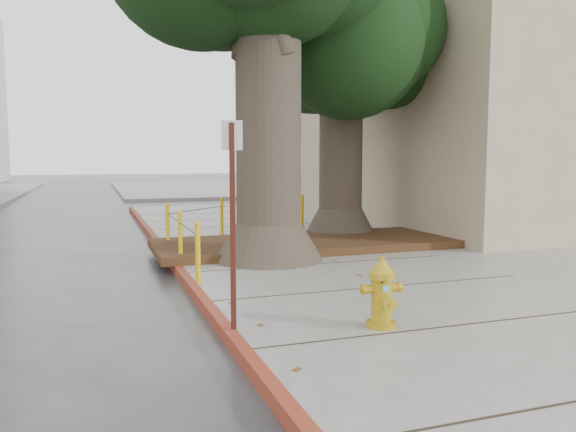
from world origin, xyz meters
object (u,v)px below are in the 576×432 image
Objects in this scene: car_silver at (299,187)px; car_red at (338,188)px; signpost at (233,213)px; fire_hydrant at (382,293)px.

car_red is at bearing -136.49° from car_silver.
car_red is at bearing 87.05° from signpost.
fire_hydrant is 21.82m from car_red.
car_red is (8.51, 20.09, 0.04)m from fire_hydrant.
fire_hydrant is at bearing 162.15° from car_red.
fire_hydrant is at bearing 163.86° from car_silver.
car_silver is at bearing 75.70° from fire_hydrant.
car_silver is 0.93× the size of car_red.
fire_hydrant is 1.89m from signpost.
signpost reaches higher than car_red.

